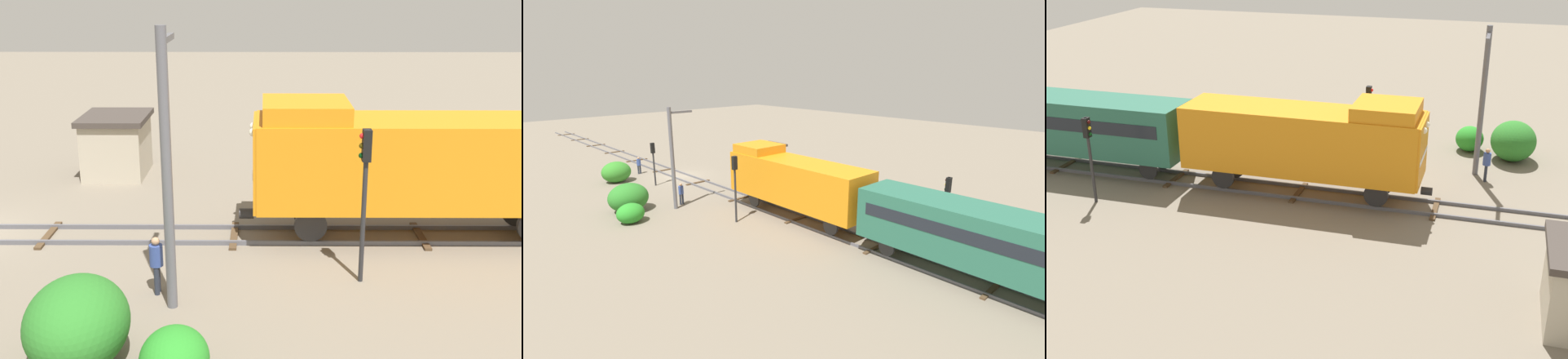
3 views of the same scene
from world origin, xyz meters
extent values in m
cube|color=#4C3823|center=(0.00, 9.66, 0.04)|extent=(2.40, 0.24, 0.09)
cube|color=#4C3823|center=(0.00, 16.10, 0.04)|extent=(2.40, 0.24, 0.09)
cube|color=#4C3823|center=(0.00, 22.54, 0.04)|extent=(2.40, 0.24, 0.09)
cube|color=#4C3823|center=(0.00, 28.98, 0.04)|extent=(2.40, 0.24, 0.09)
cube|color=orange|center=(0.00, 15.94, 2.71)|extent=(2.90, 11.00, 2.90)
cube|color=orange|center=(0.00, 12.04, 4.46)|extent=(2.75, 2.80, 0.60)
cube|color=orange|center=(0.00, 10.39, 2.71)|extent=(2.84, 0.10, 2.84)
cube|color=white|center=(0.00, 10.35, 2.51)|extent=(2.46, 0.06, 0.20)
sphere|color=white|center=(-0.45, 10.34, 3.81)|extent=(0.28, 0.28, 0.28)
sphere|color=white|center=(0.45, 10.34, 3.81)|extent=(0.28, 0.28, 0.28)
cylinder|color=#262628|center=(0.00, 10.09, 0.86)|extent=(0.36, 0.50, 0.36)
cylinder|color=#262628|center=(-0.72, 12.24, 0.71)|extent=(0.18, 1.10, 1.10)
cylinder|color=#262628|center=(0.72, 12.24, 0.71)|extent=(0.18, 1.10, 1.10)
cylinder|color=#262628|center=(-0.72, 19.64, 0.71)|extent=(0.18, 1.10, 1.10)
cylinder|color=#262628|center=(0.72, 19.64, 0.71)|extent=(0.18, 1.10, 1.10)
cube|color=#26604C|center=(0.00, 29.04, 2.47)|extent=(2.80, 14.00, 2.70)
cube|color=black|center=(0.00, 29.04, 2.82)|extent=(2.84, 12.88, 0.64)
cylinder|color=#262628|center=(-0.72, 23.64, 0.64)|extent=(0.16, 0.96, 0.96)
cylinder|color=#262628|center=(0.72, 23.64, 0.64)|extent=(0.16, 0.96, 0.96)
cylinder|color=#262628|center=(3.40, 13.55, 2.29)|extent=(0.14, 0.14, 4.58)
cube|color=black|center=(3.40, 13.55, 4.13)|extent=(0.32, 0.24, 0.90)
sphere|color=red|center=(3.40, 13.41, 4.40)|extent=(0.16, 0.16, 0.16)
sphere|color=#3C3306|center=(3.40, 13.41, 4.12)|extent=(0.16, 0.16, 0.16)
sphere|color=black|center=(3.40, 13.41, 3.84)|extent=(0.16, 0.16, 0.16)
cylinder|color=#262628|center=(-3.60, 24.78, 2.02)|extent=(0.14, 0.14, 4.03)
cube|color=black|center=(-3.60, 24.78, 3.58)|extent=(0.32, 0.24, 0.90)
sphere|color=#390606|center=(-3.60, 24.64, 3.85)|extent=(0.16, 0.16, 0.16)
sphere|color=yellow|center=(-3.60, 24.64, 3.57)|extent=(0.16, 0.16, 0.16)
sphere|color=black|center=(-3.60, 24.64, 3.29)|extent=(0.16, 0.16, 0.16)
cylinder|color=#262B38|center=(4.10, 7.68, 0.42)|extent=(0.15, 0.15, 0.85)
cylinder|color=#262B38|center=(4.30, 7.68, 0.42)|extent=(0.15, 0.15, 0.85)
cylinder|color=#33478C|center=(4.20, 7.68, 1.16)|extent=(0.38, 0.38, 0.62)
sphere|color=tan|center=(4.20, 7.68, 1.58)|extent=(0.23, 0.23, 0.23)
cylinder|color=#595960|center=(5.00, 8.21, 3.75)|extent=(0.28, 0.28, 7.50)
cube|color=#595960|center=(4.10, 8.21, 7.10)|extent=(1.80, 0.16, 0.16)
ellipsoid|color=#297326|center=(7.78, 6.44, 1.06)|extent=(2.91, 2.38, 2.11)
ellipsoid|color=#278726|center=(8.66, 8.76, 0.68)|extent=(1.88, 1.54, 1.37)
camera|label=1|loc=(20.99, 10.71, 8.60)|focal=45.00mm
camera|label=2|loc=(18.92, 34.64, 10.09)|focal=28.00mm
camera|label=3|loc=(-27.22, 7.50, 12.29)|focal=45.00mm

